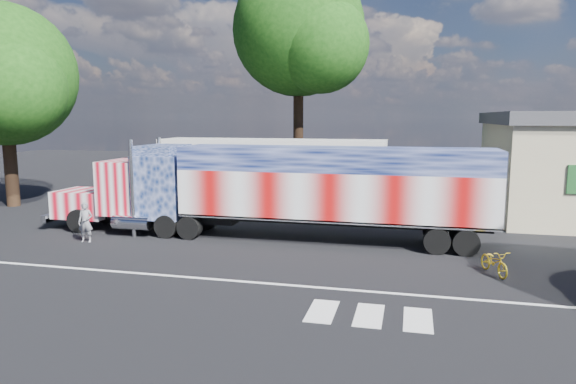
% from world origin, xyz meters
% --- Properties ---
extents(ground, '(100.00, 100.00, 0.00)m').
position_xyz_m(ground, '(0.00, 0.00, 0.00)').
color(ground, black).
extents(lane_markings, '(30.00, 2.67, 0.01)m').
position_xyz_m(lane_markings, '(1.71, -3.77, 0.01)').
color(lane_markings, silver).
rests_on(lane_markings, ground).
extents(semi_truck, '(19.00, 3.00, 4.05)m').
position_xyz_m(semi_truck, '(-0.41, 2.75, 2.08)').
color(semi_truck, black).
rests_on(semi_truck, ground).
extents(coach_bus, '(12.76, 2.97, 3.71)m').
position_xyz_m(coach_bus, '(-2.82, 10.60, 1.92)').
color(coach_bus, white).
rests_on(coach_bus, ground).
extents(woman, '(0.65, 0.49, 1.61)m').
position_xyz_m(woman, '(-7.65, 0.29, 0.80)').
color(woman, slate).
rests_on(woman, ground).
extents(bicycle, '(1.07, 1.64, 0.81)m').
position_xyz_m(bicycle, '(7.57, -0.40, 0.41)').
color(bicycle, gold).
rests_on(bicycle, ground).
extents(tree_n_mid, '(9.52, 9.06, 15.42)m').
position_xyz_m(tree_n_mid, '(-2.82, 18.25, 10.81)').
color(tree_n_mid, black).
rests_on(tree_n_mid, ground).
extents(tree_w_a, '(8.07, 7.68, 11.07)m').
position_xyz_m(tree_w_a, '(-16.69, 6.69, 7.17)').
color(tree_w_a, black).
rests_on(tree_w_a, ground).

